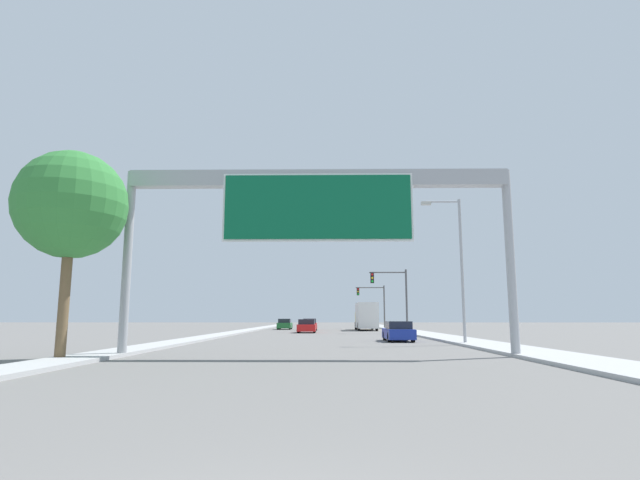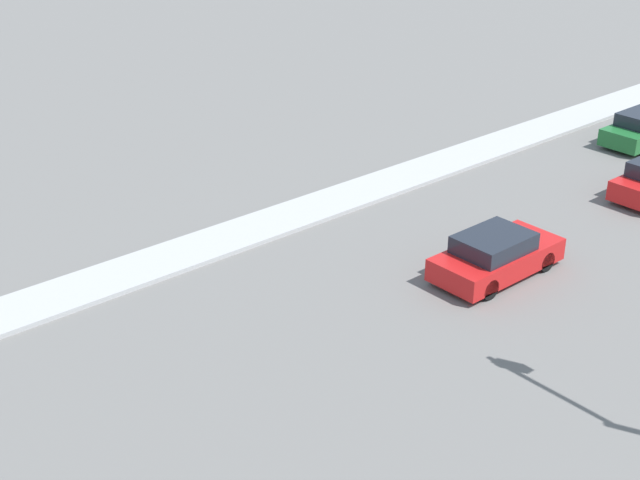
# 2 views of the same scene
# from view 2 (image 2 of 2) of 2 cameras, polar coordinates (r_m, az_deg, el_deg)

# --- Properties ---
(median_strip_left) EXTENTS (2.00, 120.00, 0.15)m
(median_strip_left) POSITION_cam_2_polar(r_m,az_deg,el_deg) (39.03, 12.18, 6.28)
(median_strip_left) COLOR #ADADAD
(median_strip_left) RESTS_ON ground
(car_mid_right) EXTENTS (1.88, 4.31, 1.41)m
(car_mid_right) POSITION_cam_2_polar(r_m,az_deg,el_deg) (27.39, 11.19, -0.97)
(car_mid_right) COLOR red
(car_mid_right) RESTS_ON ground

